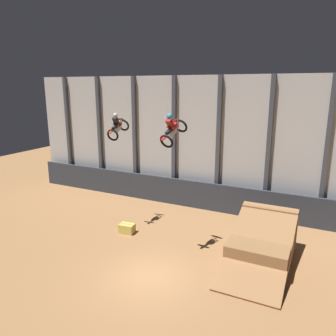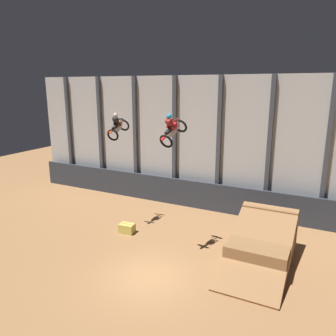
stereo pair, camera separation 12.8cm
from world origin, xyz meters
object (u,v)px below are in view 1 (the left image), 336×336
rider_bike_left_air (118,127)px  rider_bike_right_air (173,130)px  dirt_ramp (262,244)px  hay_bale_trackside (127,228)px

rider_bike_left_air → rider_bike_right_air: 4.72m
dirt_ramp → rider_bike_right_air: bearing=-160.7°
dirt_ramp → hay_bale_trackside: (-7.86, -0.59, -0.51)m
dirt_ramp → rider_bike_right_air: size_ratio=3.07×
rider_bike_right_air → dirt_ramp: bearing=27.8°
rider_bike_left_air → hay_bale_trackside: (0.92, -0.72, -6.01)m
rider_bike_left_air → rider_bike_right_air: bearing=-26.0°
rider_bike_left_air → hay_bale_trackside: rider_bike_left_air is taller
rider_bike_right_air → rider_bike_left_air: bearing=167.8°
hay_bale_trackside → rider_bike_right_air: bearing=-15.2°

